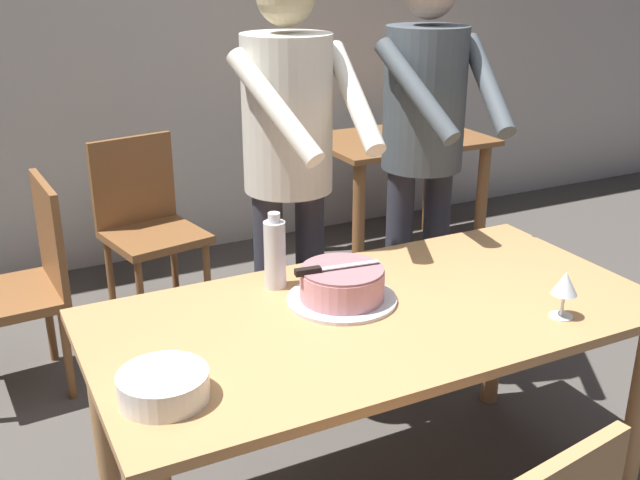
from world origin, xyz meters
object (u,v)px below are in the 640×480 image
at_px(person_cutting_cake, 289,156).
at_px(background_table, 398,164).
at_px(wine_glass_near, 565,285).
at_px(background_chair_0, 23,281).
at_px(background_chair_3, 147,221).
at_px(person_standing_beside, 424,137).
at_px(cake_knife, 320,270).
at_px(plate_stack, 164,386).
at_px(water_bottle, 275,253).
at_px(cake_on_platter, 342,286).
at_px(main_dining_table, 376,341).

distance_m(person_cutting_cake, background_table, 1.89).
height_order(wine_glass_near, background_chair_0, background_chair_0).
bearing_deg(background_chair_3, person_standing_beside, -53.77).
bearing_deg(person_standing_beside, wine_glass_near, -98.45).
xyz_separation_m(background_table, background_chair_0, (-2.20, -0.59, -0.09)).
xyz_separation_m(cake_knife, plate_stack, (-0.57, -0.29, -0.08)).
bearing_deg(water_bottle, cake_on_platter, -53.87).
bearing_deg(person_cutting_cake, background_chair_3, 102.09).
xyz_separation_m(main_dining_table, background_chair_0, (-0.89, 1.33, -0.15)).
xyz_separation_m(wine_glass_near, background_table, (0.84, 2.21, -0.28)).
bearing_deg(person_cutting_cake, cake_knife, -105.20).
distance_m(background_table, background_chair_0, 2.28).
height_order(cake_on_platter, wine_glass_near, wine_glass_near).
relative_size(cake_knife, background_table, 0.27).
xyz_separation_m(cake_knife, wine_glass_near, (0.60, -0.39, -0.01)).
relative_size(cake_knife, background_chair_3, 0.30).
height_order(water_bottle, background_chair_0, water_bottle).
distance_m(background_chair_0, background_chair_3, 0.82).
relative_size(wine_glass_near, person_standing_beside, 0.08).
bearing_deg(cake_on_platter, person_standing_beside, 40.37).
bearing_deg(cake_knife, cake_on_platter, -6.74).
xyz_separation_m(cake_on_platter, wine_glass_near, (0.53, -0.38, 0.05)).
height_order(main_dining_table, background_table, main_dining_table).
height_order(background_chair_0, background_chair_3, same).
distance_m(person_cutting_cake, background_chair_3, 1.35).
height_order(person_standing_beside, background_chair_3, person_standing_beside).
relative_size(plate_stack, background_chair_3, 0.24).
bearing_deg(wine_glass_near, background_chair_0, 129.98).
height_order(cake_on_platter, background_table, cake_on_platter).
height_order(wine_glass_near, person_standing_beside, person_standing_beside).
relative_size(main_dining_table, background_table, 1.71).
bearing_deg(water_bottle, wine_glass_near, -40.80).
relative_size(main_dining_table, background_chair_3, 1.90).
bearing_deg(background_chair_3, wine_glass_near, -71.45).
distance_m(person_standing_beside, background_chair_3, 1.55).
height_order(cake_knife, person_standing_beside, person_standing_beside).
height_order(person_cutting_cake, background_chair_0, person_cutting_cake).
bearing_deg(background_table, person_cutting_cake, -135.20).
relative_size(person_cutting_cake, person_standing_beside, 1.00).
xyz_separation_m(background_chair_0, background_chair_3, (0.65, 0.50, 0.00)).
relative_size(main_dining_table, background_chair_0, 1.90).
bearing_deg(person_cutting_cake, person_standing_beside, 2.88).
xyz_separation_m(cake_knife, background_table, (1.44, 1.82, -0.29)).
height_order(plate_stack, background_chair_0, background_chair_0).
bearing_deg(cake_knife, wine_glass_near, -33.29).
distance_m(cake_on_platter, plate_stack, 0.70).
relative_size(water_bottle, background_chair_0, 0.28).
distance_m(cake_on_platter, cake_knife, 0.10).
bearing_deg(background_table, cake_on_platter, -126.85).
bearing_deg(background_table, main_dining_table, -124.04).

